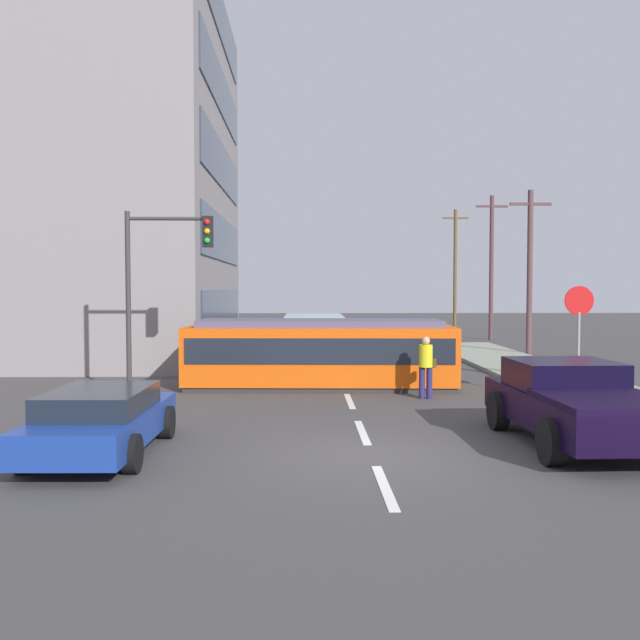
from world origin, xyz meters
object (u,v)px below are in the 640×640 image
traffic_light_mast (162,268)px  utility_pole_distant (455,267)px  city_bus (314,333)px  parked_sedan_near (102,420)px  pedestrian_crossing (426,364)px  utility_pole_far (491,265)px  pickup_truck_parked (573,403)px  stop_sign (579,318)px  utility_pole_mid (530,269)px  streetcar_tram (320,352)px

traffic_light_mast → utility_pole_distant: (14.47, 29.95, 0.88)m
city_bus → parked_sedan_near: size_ratio=1.13×
pedestrian_crossing → utility_pole_far: bearing=70.8°
parked_sedan_near → traffic_light_mast: traffic_light_mast is taller
pickup_truck_parked → parked_sedan_near: (-8.71, -0.59, -0.17)m
stop_sign → traffic_light_mast: bearing=173.9°
city_bus → utility_pole_mid: 9.77m
traffic_light_mast → utility_pole_mid: (13.68, 11.19, 0.27)m
city_bus → streetcar_tram: bearing=-89.8°
pedestrian_crossing → parked_sedan_near: 9.27m
parked_sedan_near → traffic_light_mast: bearing=92.1°
streetcar_tram → parked_sedan_near: (-4.10, -8.41, -0.42)m
pickup_truck_parked → utility_pole_far: utility_pole_far is taller
utility_pole_mid → utility_pole_distant: utility_pole_distant is taller
utility_pole_mid → traffic_light_mast: bearing=-140.7°
city_bus → utility_pole_far: utility_pole_far is taller
streetcar_tram → pedestrian_crossing: (2.78, -2.20, -0.10)m
city_bus → pedestrian_crossing: 12.43m
stop_sign → city_bus: bearing=117.8°
traffic_light_mast → stop_sign: bearing=-6.1°
streetcar_tram → stop_sign: (6.66, -2.82, 1.15)m
pedestrian_crossing → utility_pole_far: 22.71m
pedestrian_crossing → parked_sedan_near: bearing=-138.0°
pickup_truck_parked → traffic_light_mast: bearing=145.5°
pickup_truck_parked → stop_sign: size_ratio=1.75×
pedestrian_crossing → utility_pole_far: size_ratio=0.20×
utility_pole_far → utility_pole_mid: bearing=-95.1°
parked_sedan_near → stop_sign: (10.76, 5.59, 1.57)m
utility_pole_mid → utility_pole_distant: 18.78m
city_bus → stop_sign: (6.69, -12.72, 1.18)m
pedestrian_crossing → utility_pole_far: utility_pole_far is taller
utility_pole_far → pickup_truck_parked: bearing=-101.7°
streetcar_tram → city_bus: 9.90m
stop_sign → utility_pole_far: utility_pole_far is taller
city_bus → pedestrian_crossing: size_ratio=3.02×
streetcar_tram → stop_sign: bearing=-22.9°
stop_sign → pickup_truck_parked: bearing=-112.3°
stop_sign → utility_pole_distant: 31.39m
pickup_truck_parked → utility_pole_mid: 18.24m
pedestrian_crossing → stop_sign: bearing=-9.0°
utility_pole_distant → stop_sign: bearing=-96.3°
parked_sedan_near → traffic_light_mast: size_ratio=0.89×
utility_pole_mid → utility_pole_distant: bearing=87.6°
pedestrian_crossing → pickup_truck_parked: bearing=-72.0°
streetcar_tram → pedestrian_crossing: bearing=-38.4°
pedestrian_crossing → traffic_light_mast: (-7.14, 0.56, 2.56)m
streetcar_tram → city_bus: (-0.04, 9.90, -0.04)m
pickup_truck_parked → streetcar_tram: bearing=120.5°
stop_sign → utility_pole_far: 22.21m
stop_sign → utility_pole_mid: bearing=77.8°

